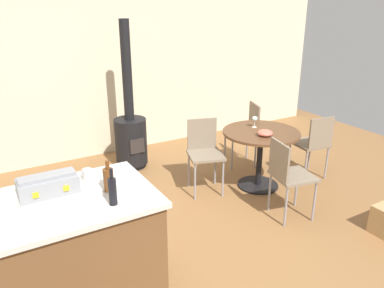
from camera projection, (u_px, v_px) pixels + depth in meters
ground_plane at (213, 255)px, 3.55m from camera, size 8.80×8.80×0.00m
back_wall at (99, 64)px, 5.51m from camera, size 8.00×0.10×2.70m
kitchen_island at (57, 257)px, 2.81m from camera, size 1.48×0.86×0.89m
dining_table at (260, 145)px, 4.69m from camera, size 0.93×0.93×0.73m
folding_chair_near at (313, 142)px, 4.92m from camera, size 0.45×0.45×0.86m
folding_chair_far at (246, 129)px, 5.37m from camera, size 0.50×0.50×0.88m
folding_chair_left at (204, 150)px, 4.62m from camera, size 0.50×0.50×0.88m
folding_chair_right at (288, 173)px, 4.01m from camera, size 0.48×0.48×0.88m
wood_stove at (131, 133)px, 5.28m from camera, size 0.44×0.45×2.00m
toolbox at (48, 185)px, 2.77m from camera, size 0.41×0.22×0.15m
bottle_0 at (109, 179)px, 2.81m from camera, size 0.08×0.08×0.24m
bottle_2 at (113, 191)px, 2.61m from camera, size 0.06×0.06×0.27m
cup_1 at (88, 174)px, 3.00m from camera, size 0.11×0.08×0.09m
wine_glass at (255, 119)px, 4.74m from camera, size 0.07×0.07×0.14m
serving_bowl at (265, 133)px, 4.46m from camera, size 0.18×0.18×0.07m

